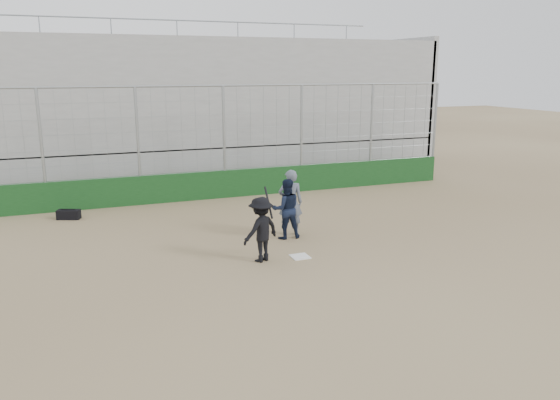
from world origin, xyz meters
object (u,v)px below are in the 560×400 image
object	(u,v)px
catcher_crouched	(286,219)
umpire	(290,206)
equipment_bag	(69,214)
batter_at_plate	(261,229)

from	to	relation	value
catcher_crouched	umpire	world-z (taller)	umpire
umpire	equipment_bag	size ratio (longest dim) A/B	2.24
equipment_bag	batter_at_plate	bearing A→B (deg)	-52.65
batter_at_plate	catcher_crouched	bearing A→B (deg)	49.95
equipment_bag	catcher_crouched	bearing A→B (deg)	-37.31
umpire	equipment_bag	world-z (taller)	umpire
batter_at_plate	equipment_bag	world-z (taller)	batter_at_plate
batter_at_plate	equipment_bag	distance (m)	7.25
batter_at_plate	umpire	bearing A→B (deg)	50.22
batter_at_plate	umpire	world-z (taller)	batter_at_plate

